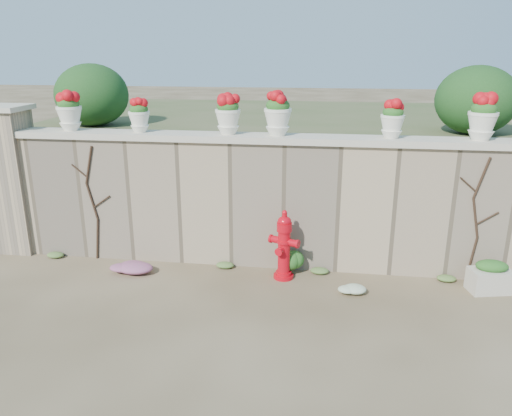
# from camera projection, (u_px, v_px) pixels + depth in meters

# --- Properties ---
(ground) EXTENTS (80.00, 80.00, 0.00)m
(ground) POSITION_uv_depth(u_px,v_px,m) (240.00, 318.00, 6.49)
(ground) COLOR #4D3E26
(ground) RESTS_ON ground
(stone_wall) EXTENTS (8.00, 0.40, 2.00)m
(stone_wall) POSITION_uv_depth(u_px,v_px,m) (259.00, 204.00, 7.88)
(stone_wall) COLOR tan
(stone_wall) RESTS_ON ground
(wall_cap) EXTENTS (8.10, 0.52, 0.10)m
(wall_cap) POSITION_uv_depth(u_px,v_px,m) (259.00, 138.00, 7.56)
(wall_cap) COLOR beige
(wall_cap) RESTS_ON stone_wall
(gate_pillar) EXTENTS (0.72, 0.72, 2.48)m
(gate_pillar) POSITION_uv_depth(u_px,v_px,m) (14.00, 179.00, 8.36)
(gate_pillar) COLOR tan
(gate_pillar) RESTS_ON ground
(raised_fill) EXTENTS (9.00, 6.00, 2.00)m
(raised_fill) POSITION_uv_depth(u_px,v_px,m) (279.00, 161.00, 10.90)
(raised_fill) COLOR #384C23
(raised_fill) RESTS_ON ground
(back_shrub_left) EXTENTS (1.30, 1.30, 1.10)m
(back_shrub_left) POSITION_uv_depth(u_px,v_px,m) (92.00, 95.00, 8.97)
(back_shrub_left) COLOR #143814
(back_shrub_left) RESTS_ON raised_fill
(back_shrub_right) EXTENTS (1.30, 1.30, 1.10)m
(back_shrub_right) POSITION_uv_depth(u_px,v_px,m) (476.00, 100.00, 8.08)
(back_shrub_right) COLOR #143814
(back_shrub_right) RESTS_ON raised_fill
(vine_left) EXTENTS (0.60, 0.04, 1.91)m
(vine_left) POSITION_uv_depth(u_px,v_px,m) (93.00, 202.00, 8.04)
(vine_left) COLOR black
(vine_left) RESTS_ON ground
(vine_right) EXTENTS (0.60, 0.04, 1.91)m
(vine_right) POSITION_uv_depth(u_px,v_px,m) (476.00, 219.00, 7.24)
(vine_right) COLOR black
(vine_right) RESTS_ON ground
(fire_hydrant) EXTENTS (0.46, 0.33, 1.08)m
(fire_hydrant) POSITION_uv_depth(u_px,v_px,m) (284.00, 245.00, 7.47)
(fire_hydrant) COLOR red
(fire_hydrant) RESTS_ON ground
(planter_box) EXTENTS (0.64, 0.46, 0.48)m
(planter_box) POSITION_uv_depth(u_px,v_px,m) (490.00, 277.00, 7.15)
(planter_box) COLOR beige
(planter_box) RESTS_ON ground
(green_shrub) EXTENTS (0.54, 0.48, 0.51)m
(green_shrub) POSITION_uv_depth(u_px,v_px,m) (293.00, 258.00, 7.70)
(green_shrub) COLOR #1E5119
(green_shrub) RESTS_ON ground
(magenta_clump) EXTENTS (0.80, 0.54, 0.21)m
(magenta_clump) POSITION_uv_depth(u_px,v_px,m) (131.00, 266.00, 7.79)
(magenta_clump) COLOR #D029A8
(magenta_clump) RESTS_ON ground
(white_flowers) EXTENTS (0.48, 0.39, 0.17)m
(white_flowers) POSITION_uv_depth(u_px,v_px,m) (354.00, 289.00, 7.09)
(white_flowers) COLOR white
(white_flowers) RESTS_ON ground
(urn_pot_0) EXTENTS (0.39, 0.39, 0.62)m
(urn_pot_0) POSITION_uv_depth(u_px,v_px,m) (69.00, 111.00, 7.86)
(urn_pot_0) COLOR white
(urn_pot_0) RESTS_ON wall_cap
(urn_pot_1) EXTENTS (0.33, 0.33, 0.52)m
(urn_pot_1) POSITION_uv_depth(u_px,v_px,m) (139.00, 116.00, 7.72)
(urn_pot_1) COLOR white
(urn_pot_1) RESTS_ON wall_cap
(urn_pot_2) EXTENTS (0.39, 0.39, 0.60)m
(urn_pot_2) POSITION_uv_depth(u_px,v_px,m) (228.00, 114.00, 7.52)
(urn_pot_2) COLOR white
(urn_pot_2) RESTS_ON wall_cap
(urn_pot_3) EXTENTS (0.41, 0.41, 0.64)m
(urn_pot_3) POSITION_uv_depth(u_px,v_px,m) (278.00, 114.00, 7.41)
(urn_pot_3) COLOR white
(urn_pot_3) RESTS_ON wall_cap
(urn_pot_4) EXTENTS (0.35, 0.35, 0.54)m
(urn_pot_4) POSITION_uv_depth(u_px,v_px,m) (392.00, 120.00, 7.20)
(urn_pot_4) COLOR white
(urn_pot_4) RESTS_ON wall_cap
(urn_pot_5) EXTENTS (0.41, 0.41, 0.64)m
(urn_pot_5) POSITION_uv_depth(u_px,v_px,m) (483.00, 118.00, 7.02)
(urn_pot_5) COLOR white
(urn_pot_5) RESTS_ON wall_cap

